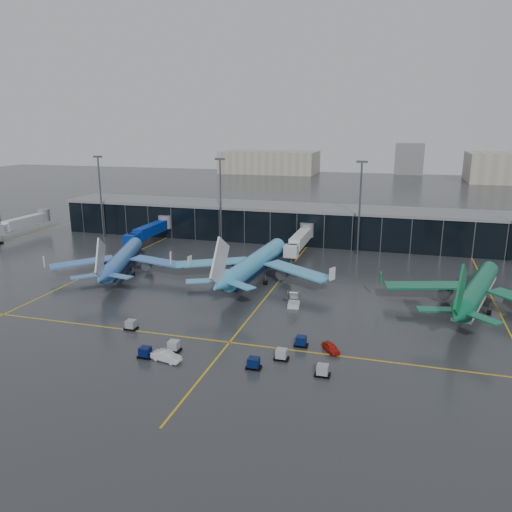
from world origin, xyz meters
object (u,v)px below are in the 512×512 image
(airliner_aer_lingus, at_px, (478,277))
(mobile_airstair, at_px, (294,303))
(airliner_klm_near, at_px, (256,252))
(service_van_white, at_px, (166,356))
(airliner_arkefly, at_px, (122,249))
(service_van_red, at_px, (331,348))
(baggage_carts, at_px, (227,350))

(airliner_aer_lingus, relative_size, mobile_airstair, 11.97)
(airliner_klm_near, height_order, airliner_aer_lingus, airliner_klm_near)
(service_van_white, bearing_deg, airliner_arkefly, 49.40)
(airliner_aer_lingus, bearing_deg, airliner_arkefly, -165.26)
(airliner_klm_near, bearing_deg, mobile_airstair, -46.49)
(airliner_arkefly, relative_size, service_van_white, 8.06)
(service_van_red, bearing_deg, mobile_airstair, 83.46)
(airliner_klm_near, distance_m, airliner_aer_lingus, 46.30)
(mobile_airstair, bearing_deg, airliner_arkefly, 159.49)
(airliner_arkefly, distance_m, mobile_airstair, 45.44)
(airliner_klm_near, distance_m, service_van_white, 43.09)
(airliner_klm_near, relative_size, mobile_airstair, 12.92)
(baggage_carts, distance_m, mobile_airstair, 24.41)
(airliner_aer_lingus, distance_m, service_van_red, 36.63)
(airliner_arkefly, xyz_separation_m, airliner_klm_near, (32.02, 3.75, 0.78))
(mobile_airstair, bearing_deg, airliner_klm_near, 122.73)
(mobile_airstair, distance_m, service_van_white, 31.47)
(airliner_aer_lingus, relative_size, service_van_white, 8.45)
(mobile_airstair, height_order, service_van_white, mobile_airstair)
(airliner_aer_lingus, bearing_deg, mobile_airstair, -149.67)
(airliner_arkefly, xyz_separation_m, airliner_aer_lingus, (77.97, -1.88, 0.29))
(mobile_airstair, distance_m, service_van_red, 20.69)
(airliner_klm_near, relative_size, baggage_carts, 1.21)
(airliner_klm_near, distance_m, service_van_red, 39.52)
(airliner_klm_near, xyz_separation_m, service_van_white, (-1.77, -42.63, -6.03))
(service_van_red, bearing_deg, airliner_arkefly, 116.99)
(airliner_klm_near, height_order, service_van_white, airliner_klm_near)
(airliner_arkefly, xyz_separation_m, service_van_white, (30.25, -38.88, -5.25))
(baggage_carts, relative_size, service_van_red, 9.21)
(airliner_aer_lingus, bearing_deg, airliner_klm_near, -170.86)
(baggage_carts, height_order, service_van_red, baggage_carts)
(airliner_klm_near, bearing_deg, airliner_arkefly, -169.59)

